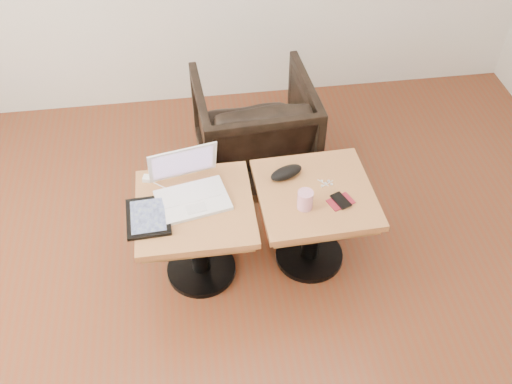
{
  "coord_description": "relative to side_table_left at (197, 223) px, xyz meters",
  "views": [
    {
      "loc": [
        -0.14,
        -1.28,
        2.51
      ],
      "look_at": [
        0.13,
        0.64,
        0.57
      ],
      "focal_mm": 40.0,
      "sensor_mm": 36.0,
      "label": 1
    }
  ],
  "objects": [
    {
      "name": "room_shell",
      "position": [
        0.17,
        -0.64,
        0.96
      ],
      "size": [
        4.52,
        4.52,
        2.71
      ],
      "color": "brown",
      "rests_on": "ground"
    },
    {
      "name": "side_table_left",
      "position": [
        0.0,
        0.0,
        0.0
      ],
      "size": [
        0.57,
        0.57,
        0.52
      ],
      "rotation": [
        0.0,
        0.0,
        -0.0
      ],
      "color": "black",
      "rests_on": "ground"
    },
    {
      "name": "side_table_right",
      "position": [
        0.6,
        0.01,
        0.0
      ],
      "size": [
        0.59,
        0.59,
        0.52
      ],
      "rotation": [
        0.0,
        0.0,
        0.03
      ],
      "color": "black",
      "rests_on": "ground"
    },
    {
      "name": "laptop",
      "position": [
        -0.02,
        0.08,
        0.18
      ],
      "size": [
        0.39,
        0.37,
        0.24
      ],
      "rotation": [
        0.0,
        0.0,
        0.2
      ],
      "color": "white",
      "rests_on": "side_table_left"
    },
    {
      "name": "tablet",
      "position": [
        -0.22,
        -0.05,
        0.14
      ],
      "size": [
        0.22,
        0.27,
        0.02
      ],
      "rotation": [
        0.0,
        0.0,
        0.05
      ],
      "color": "black",
      "rests_on": "side_table_left"
    },
    {
      "name": "charging_adapter",
      "position": [
        -0.22,
        0.21,
        0.14
      ],
      "size": [
        0.05,
        0.05,
        0.02
      ],
      "primitive_type": "cube",
      "rotation": [
        0.0,
        0.0,
        -0.26
      ],
      "color": "white",
      "rests_on": "side_table_left"
    },
    {
      "name": "glasses_case",
      "position": [
        0.47,
        0.14,
        0.16
      ],
      "size": [
        0.19,
        0.14,
        0.06
      ],
      "primitive_type": "ellipsoid",
      "rotation": [
        0.0,
        0.0,
        0.38
      ],
      "color": "black",
      "rests_on": "side_table_right"
    },
    {
      "name": "striped_cup",
      "position": [
        0.52,
        -0.08,
        0.18
      ],
      "size": [
        0.09,
        0.09,
        0.1
      ],
      "primitive_type": "cylinder",
      "rotation": [
        0.0,
        0.0,
        0.21
      ],
      "color": "#C73974",
      "rests_on": "side_table_right"
    },
    {
      "name": "earbuds_tangle",
      "position": [
        0.66,
        0.06,
        0.14
      ],
      "size": [
        0.07,
        0.05,
        0.01
      ],
      "color": "white",
      "rests_on": "side_table_right"
    },
    {
      "name": "phone_on_sleeve",
      "position": [
        0.7,
        -0.08,
        0.14
      ],
      "size": [
        0.14,
        0.12,
        0.01
      ],
      "rotation": [
        0.0,
        0.0,
        0.38
      ],
      "color": "maroon",
      "rests_on": "side_table_right"
    },
    {
      "name": "armchair",
      "position": [
        0.4,
        0.8,
        -0.07
      ],
      "size": [
        0.73,
        0.74,
        0.64
      ],
      "primitive_type": "imported",
      "rotation": [
        0.0,
        0.0,
        3.2
      ],
      "color": "black",
      "rests_on": "ground"
    }
  ]
}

